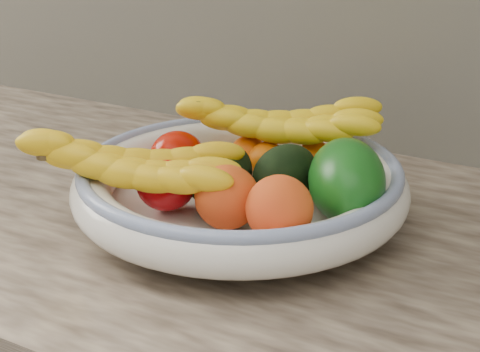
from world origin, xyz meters
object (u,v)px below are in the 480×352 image
banana_bunch_front (128,171)px  fruit_bowl (240,185)px  banana_bunch_back (277,129)px  green_mango (346,180)px

banana_bunch_front → fruit_bowl: bearing=25.7°
banana_bunch_back → banana_bunch_front: (-0.09, -0.19, -0.01)m
banana_bunch_front → banana_bunch_back: bearing=44.4°
green_mango → banana_bunch_back: size_ratio=0.46×
fruit_bowl → banana_bunch_front: banana_bunch_front is taller
banana_bunch_back → banana_bunch_front: size_ratio=1.03×
banana_bunch_back → fruit_bowl: bearing=-107.5°
fruit_bowl → banana_bunch_front: (-0.09, -0.09, 0.03)m
fruit_bowl → banana_bunch_front: size_ratio=1.48×
fruit_bowl → green_mango: bearing=4.9°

